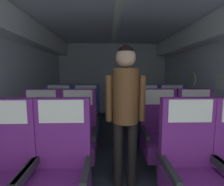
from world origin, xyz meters
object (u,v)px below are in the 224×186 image
(flight_attendant, at_px, (125,102))
(seat_a_right_window, at_px, (192,172))
(seat_b_right_aisle, at_px, (197,135))
(seat_c_left_aisle, at_px, (86,120))
(seat_c_left_window, at_px, (58,120))
(seat_c_right_aisle, at_px, (173,119))
(seat_c_right_window, at_px, (147,119))
(seat_a_left_aisle, at_px, (60,174))
(seat_b_left_window, at_px, (40,137))
(seat_b_right_window, at_px, (160,136))
(seat_b_left_aisle, at_px, (78,137))
(seat_a_left_window, at_px, (2,176))

(flight_attendant, bearing_deg, seat_a_right_window, 129.04)
(seat_b_right_aisle, xyz_separation_m, seat_c_left_aisle, (-1.59, 0.81, 0.00))
(seat_c_left_window, bearing_deg, seat_c_right_aisle, 0.14)
(seat_c_right_window, bearing_deg, seat_a_left_aisle, -124.09)
(seat_c_right_aisle, bearing_deg, seat_b_right_aisle, -88.93)
(seat_b_right_aisle, bearing_deg, seat_b_left_window, -179.90)
(seat_c_right_aisle, bearing_deg, seat_c_right_window, 179.96)
(seat_a_left_aisle, height_order, seat_a_right_window, same)
(flight_attendant, bearing_deg, seat_b_right_aisle, -168.82)
(seat_b_right_aisle, relative_size, seat_c_left_aisle, 1.00)
(seat_b_left_window, height_order, seat_c_left_window, same)
(seat_b_right_window, xyz_separation_m, seat_c_left_aisle, (-1.09, 0.81, 0.00))
(seat_b_left_aisle, distance_m, seat_b_right_aisle, 1.59)
(seat_c_right_window, bearing_deg, seat_b_left_aisle, -143.35)
(seat_a_left_window, relative_size, flight_attendant, 0.68)
(seat_c_left_aisle, relative_size, seat_c_right_window, 1.00)
(seat_c_left_aisle, bearing_deg, seat_b_left_window, -121.03)
(seat_b_right_aisle, distance_m, seat_c_left_window, 2.23)
(seat_a_left_window, xyz_separation_m, seat_b_left_aisle, (0.48, 0.83, 0.00))
(seat_a_right_window, height_order, seat_c_left_window, same)
(seat_a_right_window, xyz_separation_m, seat_b_right_aisle, (0.48, 0.83, 0.00))
(seat_b_right_window, bearing_deg, seat_b_right_aisle, -0.26)
(seat_a_right_window, height_order, seat_b_left_aisle, same)
(seat_c_left_window, xyz_separation_m, flight_attendant, (1.07, -1.16, 0.52))
(seat_a_right_window, distance_m, seat_b_right_aisle, 0.96)
(seat_a_left_window, xyz_separation_m, seat_a_right_window, (1.59, 0.00, 0.00))
(seat_a_left_window, xyz_separation_m, seat_c_left_aisle, (0.48, 1.65, 0.00))
(seat_c_right_window, bearing_deg, flight_attendant, -114.06)
(seat_a_left_window, height_order, seat_b_right_window, same)
(seat_a_left_window, xyz_separation_m, seat_b_right_aisle, (2.07, 0.84, 0.00))
(seat_a_right_window, distance_m, seat_b_left_window, 1.80)
(seat_b_right_window, distance_m, seat_c_left_aisle, 1.36)
(seat_a_right_window, bearing_deg, seat_c_left_window, 134.09)
(seat_b_right_aisle, xyz_separation_m, seat_c_right_window, (-0.48, 0.82, 0.00))
(seat_b_right_aisle, bearing_deg, seat_b_right_window, 179.74)
(seat_c_left_aisle, bearing_deg, seat_a_left_aisle, -90.20)
(seat_c_left_aisle, bearing_deg, seat_c_right_aisle, 0.28)
(flight_attendant, bearing_deg, seat_b_right_window, -153.34)
(seat_b_left_window, bearing_deg, seat_b_right_aisle, 0.10)
(seat_a_left_window, relative_size, seat_a_left_aisle, 1.00)
(seat_b_left_window, distance_m, flight_attendant, 1.24)
(seat_b_right_aisle, xyz_separation_m, seat_c_right_aisle, (-0.02, 0.82, 0.00))
(seat_b_right_aisle, distance_m, seat_c_right_window, 0.95)
(seat_a_right_window, height_order, seat_c_left_aisle, same)
(seat_c_left_aisle, bearing_deg, seat_c_right_window, 0.42)
(seat_a_left_aisle, relative_size, seat_c_left_aisle, 1.00)
(seat_a_right_window, distance_m, flight_attendant, 0.88)
(seat_a_left_aisle, height_order, seat_b_right_window, same)
(flight_attendant, bearing_deg, seat_c_left_aisle, -71.29)
(seat_a_right_window, bearing_deg, flight_attendant, 137.08)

